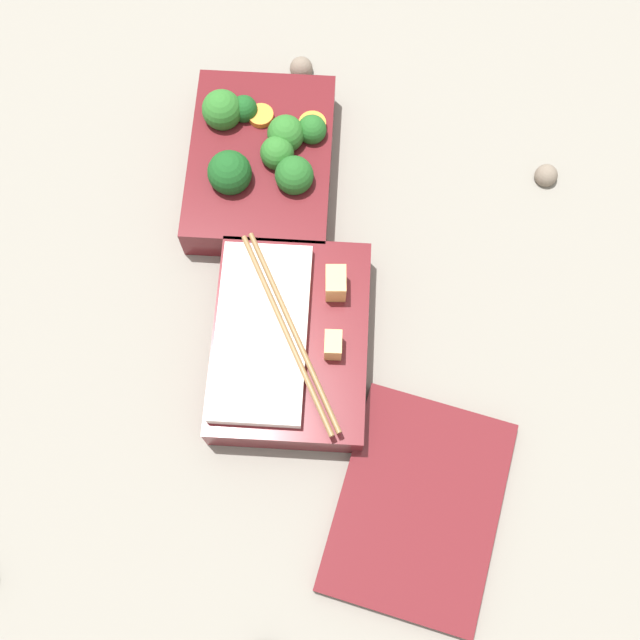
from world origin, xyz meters
name	(u,v)px	position (x,y,z in m)	size (l,w,h in m)	color
ground_plane	(273,262)	(0.00, 0.00, 0.00)	(3.00, 3.00, 0.00)	gray
bento_tray_vegetable	(261,159)	(-0.10, -0.02, 0.03)	(0.20, 0.14, 0.08)	maroon
bento_tray_rice	(287,341)	(0.09, 0.02, 0.03)	(0.20, 0.14, 0.07)	maroon
bento_lid	(418,506)	(0.23, 0.15, 0.01)	(0.19, 0.14, 0.01)	maroon
pebble_2	(546,176)	(-0.11, 0.28, 0.01)	(0.02, 0.02, 0.02)	#7A6B5B
pebble_3	(301,68)	(-0.23, 0.01, 0.01)	(0.03, 0.03, 0.03)	#7A6B5B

